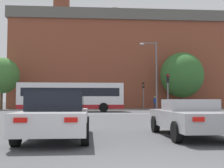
# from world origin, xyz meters

# --- Properties ---
(stop_line_strip) EXTENTS (9.75, 0.30, 0.01)m
(stop_line_strip) POSITION_xyz_m (0.00, 21.47, 0.00)
(stop_line_strip) COLOR silver
(stop_line_strip) RESTS_ON ground_plane
(far_pavement) EXTENTS (70.83, 2.50, 0.01)m
(far_pavement) POSITION_xyz_m (0.00, 34.56, 0.01)
(far_pavement) COLOR #A09B91
(far_pavement) RESTS_ON ground_plane
(brick_civic_building) EXTENTS (34.94, 15.64, 22.46)m
(brick_civic_building) POSITION_xyz_m (3.04, 46.03, 7.97)
(brick_civic_building) COLOR brown
(brick_civic_building) RESTS_ON ground_plane
(car_saloon_left) EXTENTS (2.12, 4.83, 1.53)m
(car_saloon_left) POSITION_xyz_m (-2.31, 4.85, 0.77)
(car_saloon_left) COLOR silver
(car_saloon_left) RESTS_ON ground_plane
(car_roadster_right) EXTENTS (2.11, 4.46, 1.29)m
(car_roadster_right) POSITION_xyz_m (2.25, 5.10, 0.66)
(car_roadster_right) COLOR #9E9EA3
(car_roadster_right) RESTS_ON ground_plane
(bus_crossing_lead) EXTENTS (11.38, 2.71, 3.14)m
(bus_crossing_lead) POSITION_xyz_m (-3.44, 26.86, 1.69)
(bus_crossing_lead) COLOR silver
(bus_crossing_lead) RESTS_ON ground_plane
(traffic_light_far_right) EXTENTS (0.26, 0.31, 3.77)m
(traffic_light_far_right) POSITION_xyz_m (5.97, 34.01, 2.55)
(traffic_light_far_right) COLOR slate
(traffic_light_far_right) RESTS_ON ground_plane
(traffic_light_near_right) EXTENTS (0.26, 0.31, 3.73)m
(traffic_light_near_right) POSITION_xyz_m (5.99, 21.54, 2.53)
(traffic_light_near_right) COLOR slate
(traffic_light_near_right) RESTS_ON ground_plane
(street_lamp_junction) EXTENTS (2.00, 0.36, 8.04)m
(street_lamp_junction) POSITION_xyz_m (5.97, 27.38, 4.83)
(street_lamp_junction) COLOR slate
(street_lamp_junction) RESTS_ON ground_plane
(pedestrian_waiting) EXTENTS (0.36, 0.45, 1.85)m
(pedestrian_waiting) POSITION_xyz_m (7.71, 34.71, 1.10)
(pedestrian_waiting) COLOR #333851
(pedestrian_waiting) RESTS_ON ground_plane
(tree_by_building) EXTENTS (4.70, 4.70, 7.14)m
(tree_by_building) POSITION_xyz_m (-13.52, 34.86, 4.66)
(tree_by_building) COLOR #4C3823
(tree_by_building) RESTS_ON ground_plane
(tree_kerbside) EXTENTS (4.97, 4.97, 7.62)m
(tree_kerbside) POSITION_xyz_m (12.99, 39.66, 5.00)
(tree_kerbside) COLOR #4C3823
(tree_kerbside) RESTS_ON ground_plane
(tree_distant) EXTENTS (6.35, 6.35, 8.36)m
(tree_distant) POSITION_xyz_m (12.17, 36.26, 5.02)
(tree_distant) COLOR #4C3823
(tree_distant) RESTS_ON ground_plane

